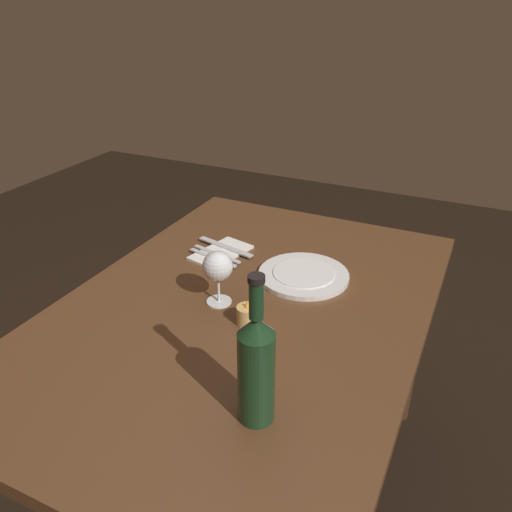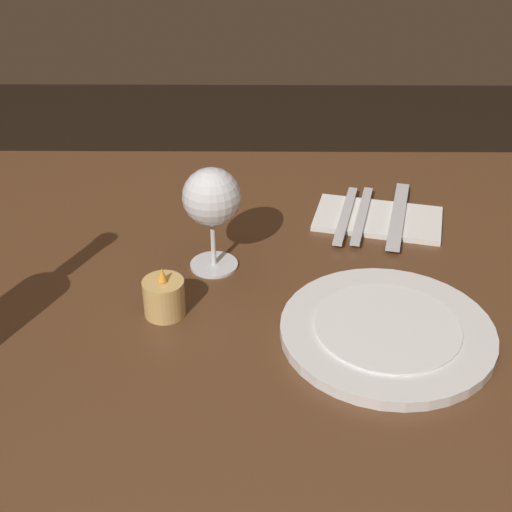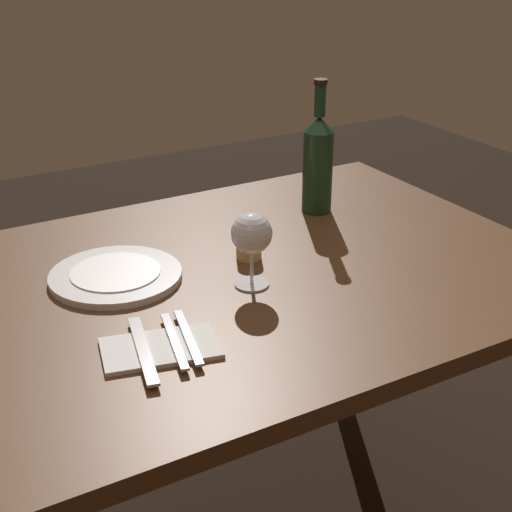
% 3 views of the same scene
% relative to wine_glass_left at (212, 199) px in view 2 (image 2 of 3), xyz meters
% --- Properties ---
extents(dining_table, '(1.30, 0.90, 0.74)m').
position_rel_wine_glass_left_xyz_m(dining_table, '(0.01, -0.06, -0.19)').
color(dining_table, '#56351E').
rests_on(dining_table, ground).
extents(wine_glass_left, '(0.08, 0.08, 0.15)m').
position_rel_wine_glass_left_xyz_m(wine_glass_left, '(0.00, 0.00, 0.00)').
color(wine_glass_left, white).
rests_on(wine_glass_left, dining_table).
extents(votive_candle, '(0.05, 0.05, 0.07)m').
position_rel_wine_glass_left_xyz_m(votive_candle, '(-0.06, -0.11, -0.08)').
color(votive_candle, '#DBB266').
rests_on(votive_candle, dining_table).
extents(dinner_plate, '(0.26, 0.26, 0.02)m').
position_rel_wine_glass_left_xyz_m(dinner_plate, '(0.22, -0.15, -0.10)').
color(dinner_plate, white).
rests_on(dinner_plate, dining_table).
extents(folded_napkin, '(0.21, 0.15, 0.01)m').
position_rel_wine_glass_left_xyz_m(folded_napkin, '(0.24, 0.13, -0.10)').
color(folded_napkin, white).
rests_on(folded_napkin, dining_table).
extents(fork_inner, '(0.06, 0.18, 0.00)m').
position_rel_wine_glass_left_xyz_m(fork_inner, '(0.22, 0.13, -0.09)').
color(fork_inner, silver).
rests_on(fork_inner, folded_napkin).
extents(fork_outer, '(0.06, 0.18, 0.00)m').
position_rel_wine_glass_left_xyz_m(fork_outer, '(0.19, 0.13, -0.09)').
color(fork_outer, silver).
rests_on(fork_outer, folded_napkin).
extents(table_knife, '(0.07, 0.21, 0.00)m').
position_rel_wine_glass_left_xyz_m(table_knife, '(0.27, 0.13, -0.09)').
color(table_knife, silver).
rests_on(table_knife, folded_napkin).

